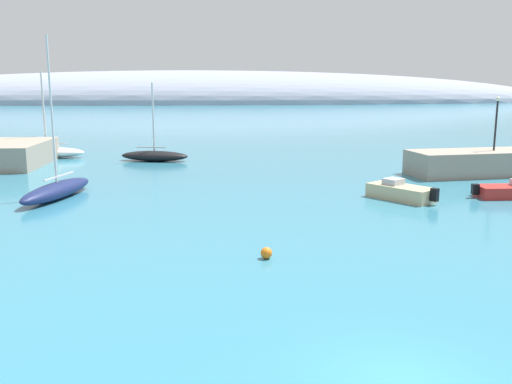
% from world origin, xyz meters
% --- Properties ---
extents(water, '(600.00, 600.00, 0.00)m').
position_xyz_m(water, '(0.00, 0.00, 0.00)').
color(water, teal).
rests_on(water, ground).
extents(distant_ridge, '(295.90, 63.40, 24.82)m').
position_xyz_m(distant_ridge, '(-12.50, 212.42, 0.00)').
color(distant_ridge, '#8E99AD').
rests_on(distant_ridge, ground).
extents(sailboat_navy_near_shore, '(3.68, 8.16, 10.46)m').
position_xyz_m(sailboat_navy_near_shore, '(-15.06, 24.16, 0.60)').
color(sailboat_navy_near_shore, navy).
rests_on(sailboat_navy_near_shore, water).
extents(sailboat_black_mid_mooring, '(6.98, 3.63, 7.51)m').
position_xyz_m(sailboat_black_mid_mooring, '(-10.57, 41.86, 0.55)').
color(sailboat_black_mid_mooring, black).
rests_on(sailboat_black_mid_mooring, water).
extents(sailboat_white_outer_mooring, '(8.01, 3.22, 8.66)m').
position_xyz_m(sailboat_white_outer_mooring, '(-21.82, 45.27, 0.59)').
color(sailboat_white_outer_mooring, white).
rests_on(sailboat_white_outer_mooring, water).
extents(motorboat_sand_foreground, '(4.14, 4.64, 1.30)m').
position_xyz_m(motorboat_sand_foreground, '(7.43, 22.23, 0.49)').
color(motorboat_sand_foreground, '#C6B284').
rests_on(motorboat_sand_foreground, water).
extents(motorboat_red_outer, '(4.88, 1.95, 1.18)m').
position_xyz_m(motorboat_red_outer, '(14.91, 22.30, 0.43)').
color(motorboat_red_outer, red).
rests_on(motorboat_red_outer, water).
extents(mooring_buoy_orange, '(0.51, 0.51, 0.51)m').
position_xyz_m(mooring_buoy_orange, '(-2.52, 10.39, 0.25)').
color(mooring_buoy_orange, orange).
rests_on(mooring_buoy_orange, water).
extents(harbor_lamp_post, '(0.36, 0.36, 4.39)m').
position_xyz_m(harbor_lamp_post, '(18.27, 31.50, 4.71)').
color(harbor_lamp_post, black).
rests_on(harbor_lamp_post, breakwater_rocks).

